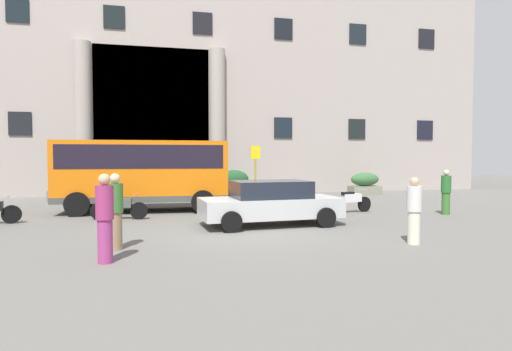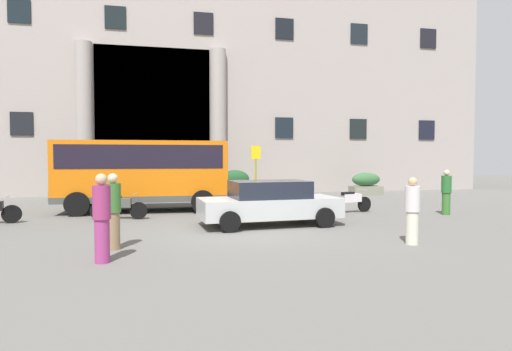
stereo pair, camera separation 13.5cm
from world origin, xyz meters
The scene contains 14 objects.
ground_plane centered at (0.00, 0.00, -0.06)m, with size 80.00×64.00×0.12m, color #62605C.
office_building_facade centered at (-0.01, 17.48, 9.03)m, with size 36.65×9.71×18.08m.
orange_minibus centered at (-3.12, 5.50, 1.67)m, with size 6.61×2.69×2.81m.
bus_stop_sign centered at (1.81, 6.99, 1.66)m, with size 0.44×0.08×2.70m.
hedge_planter_far_west centered at (-6.80, 10.62, 0.78)m, with size 2.17×0.72×1.61m.
hedge_planter_west centered at (1.41, 10.43, 0.72)m, with size 1.63×0.95×1.49m.
hedge_planter_east centered at (9.09, 10.48, 0.62)m, with size 1.77×0.92×1.29m.
parked_sedan_second centered at (0.93, 0.93, 0.73)m, with size 4.52×2.26×1.42m.
scooter_by_planter centered at (4.77, 3.23, 0.45)m, with size 1.88×0.72×0.89m.
motorcycle_far_end centered at (-3.93, 3.33, 0.46)m, with size 1.96×0.58×0.89m.
pedestrian_man_red_shirt centered at (-3.51, -1.74, 0.91)m, with size 0.36×0.36×1.79m.
pedestrian_woman_with_bag centered at (3.67, -2.70, 0.84)m, with size 0.36×0.36×1.67m.
pedestrian_man_crossing centered at (-3.59, -3.01, 0.93)m, with size 0.36×0.36×1.83m.
pedestrian_woman_dark_dress centered at (8.06, 1.94, 0.86)m, with size 0.36×0.36×1.70m.
Camera 2 is at (-2.35, -12.11, 2.15)m, focal length 29.84 mm.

